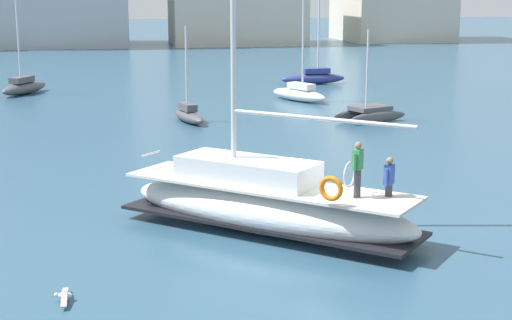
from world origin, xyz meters
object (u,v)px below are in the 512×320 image
moored_sloop_near (314,77)px  main_sailboat (266,202)px  moored_cutter_left (370,113)px  moored_catamaran (189,114)px  moored_ketch_distant (24,86)px  seagull (64,295)px  moored_sloop_far (299,93)px

moored_sloop_near → main_sailboat: bearing=-106.5°
main_sailboat → moored_cutter_left: main_sailboat is taller
moored_catamaran → moored_ketch_distant: moored_ketch_distant is taller
moored_catamaran → seagull: bearing=-101.9°
main_sailboat → moored_sloop_near: 39.27m
moored_cutter_left → moored_ketch_distant: (-20.44, 15.82, 0.10)m
moored_sloop_far → moored_cutter_left: 8.97m
moored_sloop_near → moored_ketch_distant: moored_ketch_distant is taller
moored_catamaran → moored_cutter_left: moored_catamaran is taller
moored_sloop_near → seagull: (-16.82, -42.19, -0.41)m
moored_ketch_distant → main_sailboat: bearing=-73.1°
moored_sloop_near → seagull: 45.42m
moored_cutter_left → seagull: 28.52m
moored_sloop_near → moored_catamaran: size_ratio=1.40×
moored_catamaran → main_sailboat: bearing=-89.1°
moored_sloop_far → moored_cutter_left: bearing=-76.9°
moored_sloop_near → seagull: moored_sloop_near is taller
moored_sloop_near → moored_ketch_distant: (-21.84, -2.37, 0.02)m
main_sailboat → moored_ketch_distant: bearing=106.9°
main_sailboat → moored_sloop_far: bearing=74.7°
main_sailboat → seagull: size_ratio=11.76×
main_sailboat → moored_sloop_near: size_ratio=1.92×
moored_sloop_far → seagull: 35.37m
main_sailboat → moored_catamaran: main_sailboat is taller
moored_sloop_near → moored_ketch_distant: size_ratio=0.90×
moored_sloop_near → moored_ketch_distant: 21.97m
moored_sloop_near → moored_cutter_left: size_ratio=1.45×
moored_sloop_far → seagull: size_ratio=5.72×
moored_cutter_left → moored_sloop_far: bearing=103.1°
moored_ketch_distant → moored_sloop_near: bearing=6.2°
main_sailboat → seagull: (-5.68, -4.53, -0.77)m
moored_ketch_distant → moored_cutter_left: bearing=-37.7°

